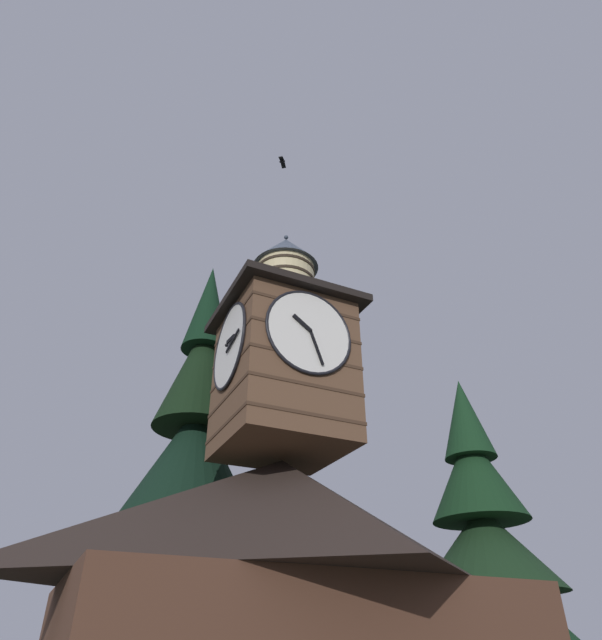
# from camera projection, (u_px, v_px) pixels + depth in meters

# --- Properties ---
(building_main) EXTENTS (11.62, 9.33, 7.22)m
(building_main) POSITION_uv_depth(u_px,v_px,m) (280.00, 589.00, 14.67)
(building_main) COLOR #503123
(building_main) RESTS_ON ground_plane
(clock_tower) EXTENTS (4.30, 4.30, 8.23)m
(clock_tower) POSITION_uv_depth(u_px,v_px,m) (283.00, 354.00, 17.55)
(clock_tower) COLOR brown
(clock_tower) RESTS_ON building_main
(pine_tree_behind) EXTENTS (5.94, 5.94, 16.45)m
(pine_tree_behind) POSITION_uv_depth(u_px,v_px,m) (191.00, 482.00, 18.72)
(pine_tree_behind) COLOR #473323
(pine_tree_behind) RESTS_ON ground_plane
(pine_tree_aside) EXTENTS (6.89, 6.89, 12.51)m
(pine_tree_aside) POSITION_uv_depth(u_px,v_px,m) (488.00, 562.00, 20.14)
(pine_tree_aside) COLOR #473323
(pine_tree_aside) RESTS_ON ground_plane
(moon) EXTENTS (1.90, 1.90, 1.90)m
(moon) POSITION_uv_depth(u_px,v_px,m) (269.00, 492.00, 48.42)
(moon) COLOR silver
(flying_bird_high) EXTENTS (0.54, 0.63, 0.14)m
(flying_bird_high) POSITION_uv_depth(u_px,v_px,m) (282.00, 162.00, 23.38)
(flying_bird_high) COLOR black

